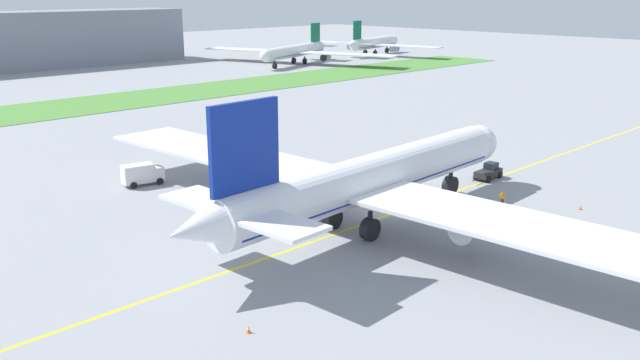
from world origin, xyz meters
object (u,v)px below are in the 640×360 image
object	(u,v)px
airliner_foreground	(367,180)
service_truck_baggage_loader	(142,174)
ground_crew_wingwalker_port	(526,229)
parked_airliner_far_right	(296,51)
ground_crew_wingwalker_starboard	(503,197)
traffic_cone_starboard_wing	(249,329)
parked_airliner_far_outer	(373,43)
traffic_cone_near_nose	(580,207)
pushback_tug	(489,172)
traffic_cone_port_wing	(600,227)

from	to	relation	value
airliner_foreground	service_truck_baggage_loader	distance (m)	33.36
ground_crew_wingwalker_port	parked_airliner_far_right	bearing A→B (deg)	55.67
ground_crew_wingwalker_starboard	service_truck_baggage_loader	size ratio (longest dim) A/B	0.31
ground_crew_wingwalker_starboard	service_truck_baggage_loader	bearing A→B (deg)	124.49
traffic_cone_starboard_wing	parked_airliner_far_right	xyz separation A→B (m)	(129.52, 135.91, 4.18)
ground_crew_wingwalker_port	parked_airliner_far_outer	distance (m)	199.50
service_truck_baggage_loader	traffic_cone_near_nose	bearing A→B (deg)	-55.29
ground_crew_wingwalker_starboard	pushback_tug	bearing A→B (deg)	39.77
ground_crew_wingwalker_port	parked_airliner_far_outer	bearing A→B (deg)	45.92
parked_airliner_far_right	parked_airliner_far_outer	xyz separation A→B (m)	(42.99, 3.05, 0.12)
ground_crew_wingwalker_port	ground_crew_wingwalker_starboard	size ratio (longest dim) A/B	0.89
traffic_cone_near_nose	parked_airliner_far_outer	distance (m)	190.63
ground_crew_wingwalker_port	ground_crew_wingwalker_starboard	xyz separation A→B (m)	(7.66, 7.44, 0.12)
ground_crew_wingwalker_port	parked_airliner_far_right	size ratio (longest dim) A/B	0.02
airliner_foreground	traffic_cone_port_wing	xyz separation A→B (m)	(17.65, -18.23, -5.15)
pushback_tug	traffic_cone_port_wing	world-z (taller)	pushback_tug
ground_crew_wingwalker_port	traffic_cone_port_wing	size ratio (longest dim) A/B	2.71
airliner_foreground	traffic_cone_port_wing	size ratio (longest dim) A/B	141.48
traffic_cone_port_wing	ground_crew_wingwalker_starboard	bearing A→B (deg)	90.73
ground_crew_wingwalker_starboard	traffic_cone_near_nose	size ratio (longest dim) A/B	3.03
ground_crew_wingwalker_port	service_truck_baggage_loader	xyz separation A→B (m)	(-18.61, 45.69, 0.59)
ground_crew_wingwalker_starboard	service_truck_baggage_loader	world-z (taller)	service_truck_baggage_loader
pushback_tug	ground_crew_wingwalker_starboard	size ratio (longest dim) A/B	3.66
service_truck_baggage_loader	pushback_tug	bearing A→B (deg)	-40.68
ground_crew_wingwalker_starboard	traffic_cone_near_nose	world-z (taller)	ground_crew_wingwalker_starboard
ground_crew_wingwalker_port	parked_airliner_far_outer	xyz separation A→B (m)	(138.77, 143.28, 3.63)
traffic_cone_near_nose	airliner_foreground	bearing A→B (deg)	149.16
ground_crew_wingwalker_port	ground_crew_wingwalker_starboard	bearing A→B (deg)	44.18
pushback_tug	ground_crew_wingwalker_starboard	world-z (taller)	pushback_tug
airliner_foreground	traffic_cone_near_nose	size ratio (longest dim) A/B	141.48
traffic_cone_port_wing	traffic_cone_starboard_wing	distance (m)	42.48
ground_crew_wingwalker_starboard	traffic_cone_starboard_wing	world-z (taller)	ground_crew_wingwalker_starboard
traffic_cone_near_nose	parked_airliner_far_outer	xyz separation A→B (m)	(125.83, 143.14, 4.31)
parked_airliner_far_outer	pushback_tug	bearing A→B (deg)	-133.56
service_truck_baggage_loader	traffic_cone_starboard_wing	bearing A→B (deg)	-110.09
pushback_tug	parked_airliner_far_right	size ratio (longest dim) A/B	0.09
traffic_cone_near_nose	parked_airliner_far_outer	world-z (taller)	parked_airliner_far_outer
traffic_cone_port_wing	ground_crew_wingwalker_port	bearing A→B (deg)	150.12
pushback_tug	parked_airliner_far_outer	xyz separation A→B (m)	(121.85, 128.14, 3.59)
ground_crew_wingwalker_port	service_truck_baggage_loader	bearing A→B (deg)	112.16
airliner_foreground	traffic_cone_near_nose	bearing A→B (deg)	-30.84
airliner_foreground	traffic_cone_starboard_wing	bearing A→B (deg)	-158.49
traffic_cone_starboard_wing	traffic_cone_near_nose	bearing A→B (deg)	-5.10
traffic_cone_starboard_wing	service_truck_baggage_loader	world-z (taller)	service_truck_baggage_loader
pushback_tug	ground_crew_wingwalker_port	size ratio (longest dim) A/B	4.10
service_truck_baggage_loader	parked_airliner_far_outer	distance (m)	185.21
ground_crew_wingwalker_port	traffic_cone_port_wing	bearing A→B (deg)	-29.88
traffic_cone_starboard_wing	parked_airliner_far_right	distance (m)	187.79
ground_crew_wingwalker_port	ground_crew_wingwalker_starboard	distance (m)	10.68
traffic_cone_starboard_wing	ground_crew_wingwalker_port	bearing A→B (deg)	-7.29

